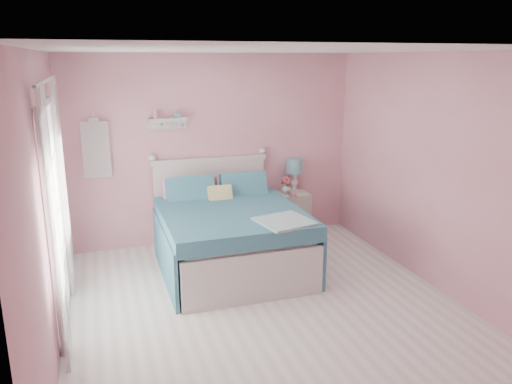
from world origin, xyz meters
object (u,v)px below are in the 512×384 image
nightstand (291,214)px  teacup (293,193)px  bed (229,235)px  table_lamp (294,168)px  vase (286,188)px

nightstand → teacup: size_ratio=6.97×
nightstand → teacup: (-0.06, -0.17, 0.36)m
bed → table_lamp: bed is taller
bed → table_lamp: 1.65m
vase → teacup: (0.04, -0.15, -0.04)m
nightstand → vase: 0.41m
vase → table_lamp: bearing=36.9°
bed → vase: bed is taller
bed → nightstand: bed is taller
teacup → vase: bearing=103.7°
nightstand → bed: bearing=-145.4°
table_lamp → teacup: 0.43m
table_lamp → vase: size_ratio=3.14×
nightstand → vase: vase is taller
nightstand → table_lamp: table_lamp is taller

